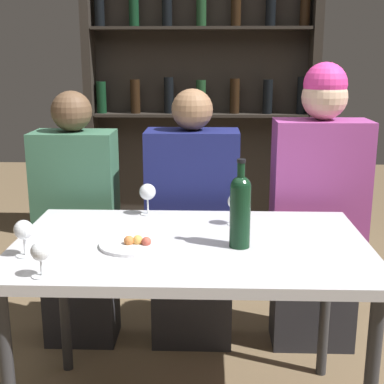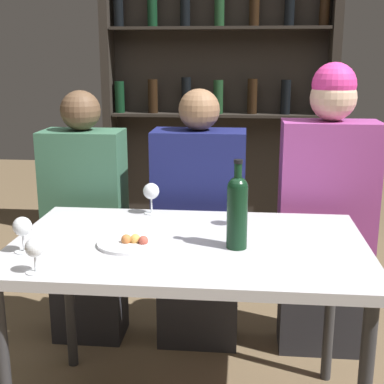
% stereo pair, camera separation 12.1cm
% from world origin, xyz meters
% --- Properties ---
extents(dining_table, '(1.24, 0.77, 0.72)m').
position_xyz_m(dining_table, '(0.00, 0.00, 0.66)').
color(dining_table, silver).
rests_on(dining_table, ground_plane).
extents(wine_rack_wall, '(1.61, 0.21, 2.38)m').
position_xyz_m(wine_rack_wall, '(0.00, 2.05, 1.24)').
color(wine_rack_wall, '#28231E').
rests_on(wine_rack_wall, ground_plane).
extents(wine_bottle, '(0.07, 0.07, 0.30)m').
position_xyz_m(wine_bottle, '(0.17, -0.04, 0.86)').
color(wine_bottle, black).
rests_on(wine_bottle, dining_table).
extents(wine_glass_0, '(0.06, 0.06, 0.12)m').
position_xyz_m(wine_glass_0, '(-0.53, -0.16, 0.81)').
color(wine_glass_0, silver).
rests_on(wine_glass_0, dining_table).
extents(wine_glass_1, '(0.06, 0.06, 0.12)m').
position_xyz_m(wine_glass_1, '(0.16, 0.20, 0.81)').
color(wine_glass_1, silver).
rests_on(wine_glass_1, dining_table).
extents(wine_glass_2, '(0.06, 0.06, 0.11)m').
position_xyz_m(wine_glass_2, '(-0.43, -0.32, 0.79)').
color(wine_glass_2, silver).
rests_on(wine_glass_2, dining_table).
extents(wine_glass_3, '(0.07, 0.07, 0.13)m').
position_xyz_m(wine_glass_3, '(-0.19, 0.32, 0.81)').
color(wine_glass_3, silver).
rests_on(wine_glass_3, dining_table).
extents(food_plate_0, '(0.23, 0.23, 0.04)m').
position_xyz_m(food_plate_0, '(-0.19, -0.05, 0.73)').
color(food_plate_0, white).
rests_on(food_plate_0, dining_table).
extents(seated_person_left, '(0.37, 0.22, 1.21)m').
position_xyz_m(seated_person_left, '(-0.55, 0.59, 0.57)').
color(seated_person_left, '#26262B').
rests_on(seated_person_left, ground_plane).
extents(seated_person_center, '(0.42, 0.22, 1.22)m').
position_xyz_m(seated_person_center, '(-0.01, 0.59, 0.57)').
color(seated_person_center, '#26262B').
rests_on(seated_person_center, ground_plane).
extents(seated_person_right, '(0.42, 0.22, 1.33)m').
position_xyz_m(seated_person_right, '(0.56, 0.59, 0.64)').
color(seated_person_right, '#26262B').
rests_on(seated_person_right, ground_plane).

